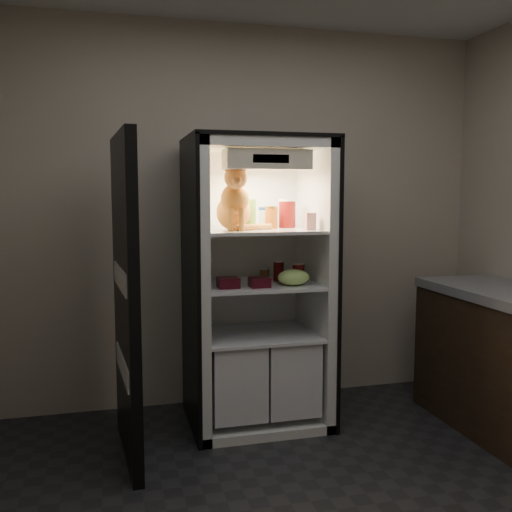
{
  "coord_description": "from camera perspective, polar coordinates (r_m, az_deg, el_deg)",
  "views": [
    {
      "loc": [
        -0.93,
        -2.22,
        1.52
      ],
      "look_at": [
        -0.01,
        1.32,
        1.12
      ],
      "focal_mm": 40.0,
      "sensor_mm": 36.0,
      "label": 1
    }
  ],
  "objects": [
    {
      "name": "room_shell",
      "position": [
        2.41,
        8.34,
        8.65
      ],
      "size": [
        3.6,
        3.6,
        3.6
      ],
      "color": "white",
      "rests_on": "floor"
    },
    {
      "name": "pepper_jar",
      "position": [
        3.81,
        3.13,
        4.28
      ],
      "size": [
        0.11,
        0.11,
        0.19
      ],
      "color": "maroon",
      "rests_on": "refrigerator"
    },
    {
      "name": "refrigerator",
      "position": [
        3.79,
        -0.05,
        -4.77
      ],
      "size": [
        0.9,
        0.72,
        1.88
      ],
      "color": "white",
      "rests_on": "floor"
    },
    {
      "name": "soda_can_a",
      "position": [
        3.79,
        2.28,
        -1.52
      ],
      "size": [
        0.07,
        0.07,
        0.13
      ],
      "color": "black",
      "rests_on": "refrigerator"
    },
    {
      "name": "soda_can_c",
      "position": [
        3.74,
        4.15,
        -1.71
      ],
      "size": [
        0.06,
        0.06,
        0.12
      ],
      "color": "black",
      "rests_on": "refrigerator"
    },
    {
      "name": "berry_box_right",
      "position": [
        3.53,
        0.35,
        -2.64
      ],
      "size": [
        0.12,
        0.12,
        0.06
      ],
      "primitive_type": "cube",
      "color": "#4E0D14",
      "rests_on": "refrigerator"
    },
    {
      "name": "tabby_cat",
      "position": [
        3.58,
        -2.18,
        5.19
      ],
      "size": [
        0.36,
        0.41,
        0.43
      ],
      "rotation": [
        0.0,
        0.0,
        -0.12
      ],
      "color": "orange",
      "rests_on": "refrigerator"
    },
    {
      "name": "parmesan_shaker",
      "position": [
        3.71,
        -0.57,
        4.23
      ],
      "size": [
        0.07,
        0.07,
        0.19
      ],
      "color": "#268B2A",
      "rests_on": "refrigerator"
    },
    {
      "name": "cream_carton",
      "position": [
        3.6,
        5.41,
        3.48
      ],
      "size": [
        0.06,
        0.06,
        0.11
      ],
      "primitive_type": "cube",
      "color": "white",
      "rests_on": "refrigerator"
    },
    {
      "name": "soda_can_b",
      "position": [
        3.75,
        4.37,
        -1.68
      ],
      "size": [
        0.07,
        0.07,
        0.12
      ],
      "color": "black",
      "rests_on": "refrigerator"
    },
    {
      "name": "salsa_jar",
      "position": [
        3.71,
        1.55,
        3.88
      ],
      "size": [
        0.08,
        0.08,
        0.15
      ],
      "color": "#9B0E0E",
      "rests_on": "refrigerator"
    },
    {
      "name": "condiment_jar",
      "position": [
        3.77,
        0.86,
        -1.86
      ],
      "size": [
        0.06,
        0.06,
        0.09
      ],
      "color": "brown",
      "rests_on": "refrigerator"
    },
    {
      "name": "berry_box_left",
      "position": [
        3.51,
        -2.8,
        -2.68
      ],
      "size": [
        0.13,
        0.13,
        0.06
      ],
      "primitive_type": "cube",
      "color": "#4E0D14",
      "rests_on": "refrigerator"
    },
    {
      "name": "fridge_door",
      "position": [
        3.33,
        -12.89,
        -4.33
      ],
      "size": [
        0.12,
        0.87,
        1.85
      ],
      "rotation": [
        0.0,
        0.0,
        0.07
      ],
      "color": "black",
      "rests_on": "floor"
    },
    {
      "name": "mayo_tub",
      "position": [
        3.79,
        1.01,
        3.88
      ],
      "size": [
        0.1,
        0.1,
        0.14
      ],
      "color": "white",
      "rests_on": "refrigerator"
    },
    {
      "name": "grape_bag",
      "position": [
        3.6,
        3.78,
        -2.14
      ],
      "size": [
        0.2,
        0.15,
        0.1
      ],
      "primitive_type": "ellipsoid",
      "color": "#96CE60",
      "rests_on": "refrigerator"
    }
  ]
}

